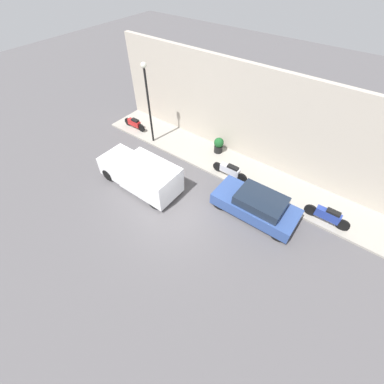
{
  "coord_description": "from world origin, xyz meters",
  "views": [
    {
      "loc": [
        -5.84,
        -5.3,
        9.86
      ],
      "look_at": [
        1.19,
        -0.04,
        0.6
      ],
      "focal_mm": 24.0,
      "sensor_mm": 36.0,
      "label": 1
    }
  ],
  "objects_px": {
    "parked_car": "(256,205)",
    "motorcycle_blue": "(328,215)",
    "delivery_van": "(140,173)",
    "streetlamp": "(148,96)",
    "scooter_silver": "(230,170)",
    "potted_plant": "(219,145)",
    "motorcycle_red": "(134,123)"
  },
  "relations": [
    {
      "from": "motorcycle_red",
      "to": "potted_plant",
      "type": "relative_size",
      "value": 1.88
    },
    {
      "from": "streetlamp",
      "to": "potted_plant",
      "type": "xyz_separation_m",
      "value": [
        1.53,
        -3.99,
        -2.52
      ]
    },
    {
      "from": "streetlamp",
      "to": "potted_plant",
      "type": "height_order",
      "value": "streetlamp"
    },
    {
      "from": "parked_car",
      "to": "motorcycle_red",
      "type": "relative_size",
      "value": 2.22
    },
    {
      "from": "delivery_van",
      "to": "potted_plant",
      "type": "distance_m",
      "value": 5.13
    },
    {
      "from": "motorcycle_red",
      "to": "parked_car",
      "type": "bearing_deg",
      "value": -99.85
    },
    {
      "from": "motorcycle_blue",
      "to": "streetlamp",
      "type": "xyz_separation_m",
      "value": [
        -0.02,
        10.91,
        2.57
      ]
    },
    {
      "from": "scooter_silver",
      "to": "streetlamp",
      "type": "distance_m",
      "value": 6.26
    },
    {
      "from": "motorcycle_red",
      "to": "potted_plant",
      "type": "distance_m",
      "value": 6.08
    },
    {
      "from": "scooter_silver",
      "to": "streetlamp",
      "type": "height_order",
      "value": "streetlamp"
    },
    {
      "from": "parked_car",
      "to": "scooter_silver",
      "type": "distance_m",
      "value": 2.73
    },
    {
      "from": "motorcycle_red",
      "to": "motorcycle_blue",
      "type": "distance_m",
      "value": 12.89
    },
    {
      "from": "parked_car",
      "to": "delivery_van",
      "type": "xyz_separation_m",
      "value": [
        -1.86,
        5.78,
        0.24
      ]
    },
    {
      "from": "scooter_silver",
      "to": "streetlamp",
      "type": "bearing_deg",
      "value": 90.27
    },
    {
      "from": "motorcycle_blue",
      "to": "streetlamp",
      "type": "relative_size",
      "value": 0.43
    },
    {
      "from": "delivery_van",
      "to": "streetlamp",
      "type": "relative_size",
      "value": 0.94
    },
    {
      "from": "motorcycle_blue",
      "to": "scooter_silver",
      "type": "bearing_deg",
      "value": 89.97
    },
    {
      "from": "potted_plant",
      "to": "streetlamp",
      "type": "bearing_deg",
      "value": 110.94
    },
    {
      "from": "motorcycle_red",
      "to": "scooter_silver",
      "type": "bearing_deg",
      "value": -92.12
    },
    {
      "from": "scooter_silver",
      "to": "potted_plant",
      "type": "bearing_deg",
      "value": 48.73
    },
    {
      "from": "delivery_van",
      "to": "streetlamp",
      "type": "distance_m",
      "value": 4.57
    },
    {
      "from": "motorcycle_red",
      "to": "potted_plant",
      "type": "xyz_separation_m",
      "value": [
        1.22,
        -5.96,
        0.12
      ]
    },
    {
      "from": "scooter_silver",
      "to": "motorcycle_red",
      "type": "relative_size",
      "value": 1.17
    },
    {
      "from": "parked_car",
      "to": "motorcycle_blue",
      "type": "height_order",
      "value": "parked_car"
    },
    {
      "from": "parked_car",
      "to": "motorcycle_blue",
      "type": "distance_m",
      "value": 3.25
    },
    {
      "from": "streetlamp",
      "to": "motorcycle_red",
      "type": "bearing_deg",
      "value": 81.08
    },
    {
      "from": "delivery_van",
      "to": "motorcycle_blue",
      "type": "distance_m",
      "value": 9.3
    },
    {
      "from": "scooter_silver",
      "to": "parked_car",
      "type": "bearing_deg",
      "value": -122.09
    },
    {
      "from": "parked_car",
      "to": "streetlamp",
      "type": "height_order",
      "value": "streetlamp"
    },
    {
      "from": "streetlamp",
      "to": "parked_car",
      "type": "bearing_deg",
      "value": -100.08
    },
    {
      "from": "scooter_silver",
      "to": "streetlamp",
      "type": "xyz_separation_m",
      "value": [
        -0.03,
        5.69,
        2.6
      ]
    },
    {
      "from": "motorcycle_blue",
      "to": "parked_car",
      "type": "bearing_deg",
      "value": 116.44
    }
  ]
}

